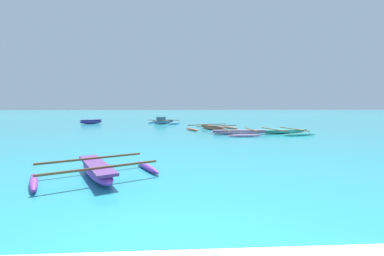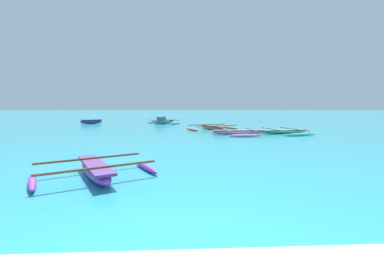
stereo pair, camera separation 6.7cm
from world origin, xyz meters
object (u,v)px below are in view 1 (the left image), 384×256
at_px(moored_boat_2, 239,132).
at_px(moored_boat_5, 163,121).
at_px(moored_boat_0, 97,170).
at_px(moored_boat_4, 91,122).
at_px(moored_boat_1, 284,131).
at_px(moored_boat_3, 212,127).

bearing_deg(moored_boat_2, moored_boat_5, 117.70).
distance_m(moored_boat_0, moored_boat_4, 23.79).
distance_m(moored_boat_0, moored_boat_1, 15.57).
relative_size(moored_boat_2, moored_boat_4, 1.71).
xyz_separation_m(moored_boat_2, moored_boat_4, (-14.51, 11.57, 0.10)).
bearing_deg(moored_boat_4, moored_boat_5, -33.02).
xyz_separation_m(moored_boat_0, moored_boat_5, (0.69, 22.31, 0.06)).
height_order(moored_boat_2, moored_boat_3, moored_boat_3).
bearing_deg(moored_boat_3, moored_boat_5, -170.94).
distance_m(moored_boat_4, moored_boat_5, 8.32).
relative_size(moored_boat_3, moored_boat_4, 1.92).
distance_m(moored_boat_1, moored_boat_5, 14.61).
bearing_deg(moored_boat_1, moored_boat_0, -143.97).
distance_m(moored_boat_3, moored_boat_4, 15.19).
bearing_deg(moored_boat_4, moored_boat_1, -62.83).
xyz_separation_m(moored_boat_1, moored_boat_4, (-18.14, 11.03, 0.12)).
relative_size(moored_boat_0, moored_boat_3, 0.82).
relative_size(moored_boat_0, moored_boat_1, 0.91).
bearing_deg(moored_boat_5, moored_boat_0, -143.56).
xyz_separation_m(moored_boat_3, moored_boat_4, (-13.03, 7.81, 0.08)).
relative_size(moored_boat_0, moored_boat_5, 0.96).
bearing_deg(moored_boat_0, moored_boat_4, 170.38).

